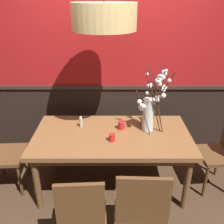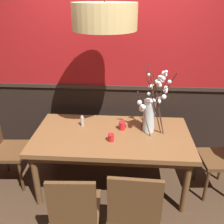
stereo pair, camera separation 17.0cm
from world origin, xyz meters
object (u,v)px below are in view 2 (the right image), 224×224
dining_table (112,140)px  chair_near_side_left (75,209)px  candle_holder_nearer_edge (122,126)px  candle_holder_nearer_center (111,137)px  chair_head_west_end (2,145)px  chair_far_side_right (136,117)px  vase_with_blossoms (151,110)px  condiment_bottle (82,121)px  pendant_lamp (105,17)px  chair_near_side_right (134,209)px

dining_table → chair_near_side_left: size_ratio=2.00×
candle_holder_nearer_edge → candle_holder_nearer_center: bearing=-112.3°
chair_head_west_end → chair_far_side_right: 1.87m
vase_with_blossoms → condiment_bottle: bearing=175.2°
candle_holder_nearer_center → chair_near_side_left: bearing=-108.8°
candle_holder_nearer_center → pendant_lamp: (-0.08, 0.23, 1.22)m
chair_far_side_right → chair_near_side_right: bearing=-91.4°
dining_table → chair_head_west_end: bearing=-179.4°
chair_far_side_right → candle_holder_nearer_center: chair_far_side_right is taller
candle_holder_nearer_center → condiment_bottle: (-0.38, 0.32, 0.02)m
vase_with_blossoms → dining_table: bearing=-166.5°
condiment_bottle → chair_head_west_end: bearing=-169.0°
chair_head_west_end → condiment_bottle: chair_head_west_end is taller
pendant_lamp → dining_table: bearing=-44.7°
dining_table → vase_with_blossoms: size_ratio=2.18×
dining_table → chair_far_side_right: (0.29, 0.89, -0.13)m
chair_far_side_right → candle_holder_nearer_edge: chair_far_side_right is taller
dining_table → condiment_bottle: condiment_bottle is taller
chair_head_west_end → chair_near_side_right: bearing=-28.7°
chair_near_side_right → vase_with_blossoms: 1.12m
chair_far_side_right → vase_with_blossoms: size_ratio=1.10×
chair_far_side_right → pendant_lamp: size_ratio=1.19×
dining_table → candle_holder_nearer_edge: candle_holder_nearer_edge is taller
vase_with_blossoms → candle_holder_nearer_edge: 0.39m
candle_holder_nearer_center → pendant_lamp: size_ratio=0.12×
chair_head_west_end → dining_table: bearing=0.6°
dining_table → vase_with_blossoms: 0.57m
candle_holder_nearer_edge → condiment_bottle: (-0.49, 0.06, 0.01)m
chair_near_side_right → dining_table: bearing=105.9°
chair_near_side_left → candle_holder_nearer_center: chair_near_side_left is taller
chair_near_side_right → pendant_lamp: size_ratio=1.23×
chair_near_side_left → dining_table: bearing=74.2°
chair_near_side_right → candle_holder_nearer_center: chair_near_side_right is taller
chair_head_west_end → vase_with_blossoms: bearing=3.9°
chair_near_side_right → pendant_lamp: 1.79m
candle_holder_nearer_center → candle_holder_nearer_edge: size_ratio=0.88×
dining_table → chair_head_west_end: 1.34m
dining_table → chair_near_side_left: 0.96m
pendant_lamp → chair_head_west_end: bearing=-175.9°
candle_holder_nearer_edge → condiment_bottle: 0.49m
chair_near_side_right → candle_holder_nearer_center: 0.82m
chair_near_side_left → chair_near_side_right: size_ratio=0.96×
pendant_lamp → candle_holder_nearer_edge: bearing=12.5°
chair_near_side_left → chair_head_west_end: 1.40m
chair_near_side_right → candle_holder_nearer_edge: chair_near_side_right is taller
condiment_bottle → chair_far_side_right: bearing=46.8°
pendant_lamp → condiment_bottle: bearing=161.8°
chair_head_west_end → pendant_lamp: (1.26, 0.09, 1.46)m
vase_with_blossoms → candle_holder_nearer_center: size_ratio=9.45×
chair_head_west_end → chair_far_side_right: (1.63, 0.90, -0.02)m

